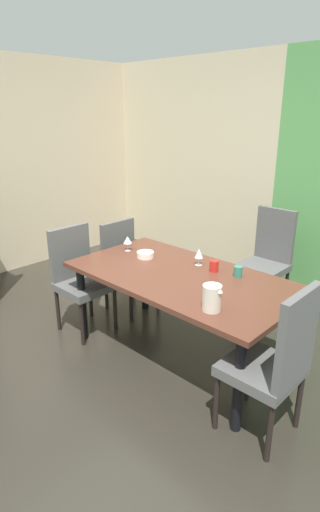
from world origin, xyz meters
TOP-DOWN VIEW (x-y plane):
  - ground_plane at (0.00, 0.00)m, footprint 5.22×5.22m
  - back_panel_interior at (-1.28, 2.56)m, footprint 2.66×0.10m
  - dining_table at (0.36, 0.53)m, footprint 1.85×0.99m
  - chair_head_far at (0.40, 1.87)m, footprint 0.44×0.45m
  - chair_right_near at (1.36, 0.24)m, footprint 0.44×0.44m
  - chair_left_far at (-0.63, 0.83)m, footprint 0.44×0.44m
  - chair_left_near at (-0.64, 0.24)m, footprint 0.44×0.44m
  - wine_glass_north at (-0.38, 0.63)m, footprint 0.08×0.08m
  - wine_glass_south at (0.33, 0.80)m, footprint 0.07×0.07m
  - serving_bowl_rear at (-0.13, 0.61)m, footprint 0.15×0.15m
  - cup_near_window at (0.71, 0.81)m, footprint 0.07×0.07m
  - cup_right at (0.50, 0.77)m, footprint 0.07×0.07m
  - pitcher_left at (0.90, 0.21)m, footprint 0.14×0.13m

SIDE VIEW (x-z plane):
  - ground_plane at x=0.00m, z-range -0.02..0.00m
  - chair_left_far at x=-0.63m, z-range 0.06..0.98m
  - chair_left_near at x=-0.64m, z-range 0.05..1.03m
  - chair_head_far at x=0.40m, z-range 0.04..1.08m
  - chair_right_near at x=1.36m, z-range 0.04..1.09m
  - dining_table at x=0.36m, z-range 0.29..1.03m
  - serving_bowl_rear at x=-0.13m, z-range 0.74..0.79m
  - cup_near_window at x=0.71m, z-range 0.74..0.83m
  - cup_right at x=0.50m, z-range 0.74..0.83m
  - pitcher_left at x=0.90m, z-range 0.74..0.92m
  - wine_glass_south at x=0.33m, z-range 0.77..0.91m
  - wine_glass_north at x=-0.38m, z-range 0.77..0.91m
  - back_panel_interior at x=-1.28m, z-range 0.00..2.62m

